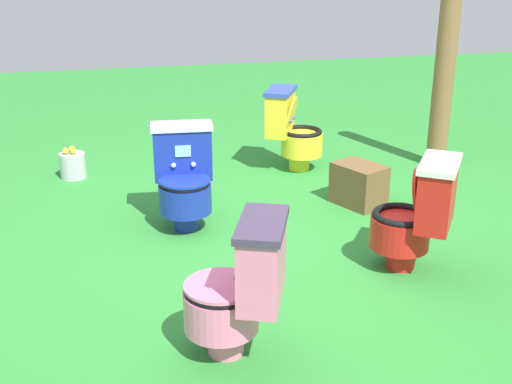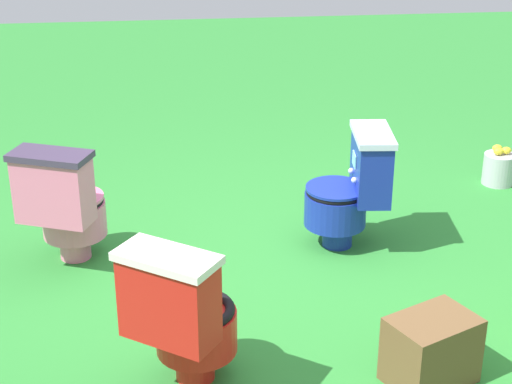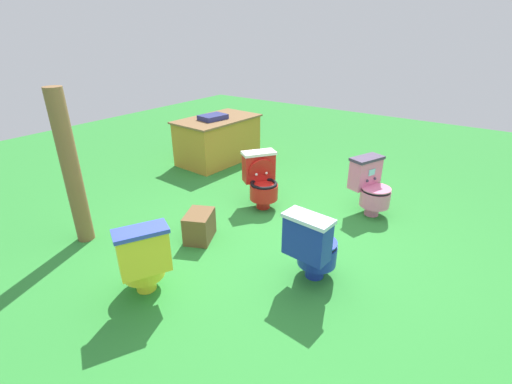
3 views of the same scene
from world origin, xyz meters
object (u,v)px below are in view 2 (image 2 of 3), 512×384
object	(u,v)px
toilet_red	(184,315)
small_crate	(431,350)
toilet_blue	(351,189)
toilet_pink	(65,205)
lemon_bucket	(499,168)

from	to	relation	value
toilet_red	small_crate	world-z (taller)	toilet_red
toilet_blue	small_crate	world-z (taller)	toilet_blue
small_crate	toilet_red	bearing A→B (deg)	-4.15
toilet_pink	small_crate	xyz separation A→B (m)	(-1.74, 1.32, -0.21)
toilet_blue	lemon_bucket	world-z (taller)	toilet_blue
toilet_blue	toilet_red	distance (m)	1.64
toilet_red	small_crate	xyz separation A→B (m)	(-1.11, 0.08, -0.21)
lemon_bucket	toilet_pink	bearing A→B (deg)	16.33
lemon_bucket	toilet_red	bearing A→B (deg)	42.65
toilet_pink	toilet_red	size ratio (longest dim) A/B	1.00
toilet_blue	toilet_red	xyz separation A→B (m)	(1.02, 1.28, 0.00)
small_crate	lemon_bucket	size ratio (longest dim) A/B	1.40
toilet_red	lemon_bucket	size ratio (longest dim) A/B	2.63
toilet_pink	lemon_bucket	bearing A→B (deg)	37.81
toilet_blue	toilet_pink	bearing A→B (deg)	96.48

